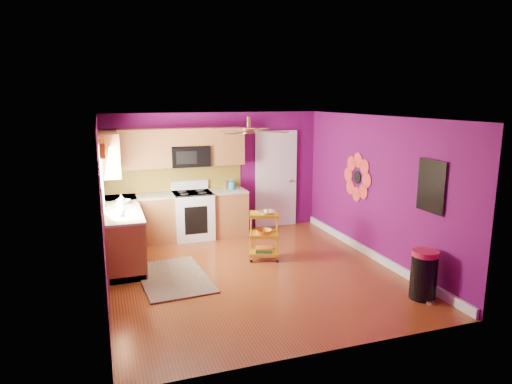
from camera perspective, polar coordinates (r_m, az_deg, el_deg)
name	(u,v)px	position (r m, az deg, el deg)	size (l,w,h in m)	color
ground	(253,272)	(7.53, -0.37, -10.03)	(5.00, 5.00, 0.00)	maroon
room_envelope	(255,173)	(7.10, -0.19, 2.33)	(4.54, 5.04, 2.52)	#5F0A56
lower_cabinets	(155,225)	(8.82, -12.53, -4.07)	(2.81, 2.31, 0.94)	brown
electric_range	(193,215)	(9.26, -7.90, -2.83)	(0.76, 0.66, 1.13)	white
upper_cabinetry	(155,151)	(8.92, -12.52, 5.06)	(2.80, 2.30, 1.26)	brown
left_window	(102,164)	(7.76, -18.72, 3.29)	(0.08, 1.35, 1.08)	white
panel_door	(276,180)	(9.94, 2.50, 1.47)	(0.95, 0.11, 2.15)	white
right_wall_art	(387,181)	(7.82, 16.10, 1.34)	(0.04, 2.74, 1.04)	black
ceiling_fan	(249,130)	(7.20, -0.91, 7.73)	(1.01, 1.01, 0.26)	#BF8C3F
shag_rug	(173,277)	(7.43, -10.28, -10.46)	(1.01, 1.65, 0.02)	black
rolling_cart	(264,234)	(7.96, 1.06, -5.25)	(0.59, 0.51, 0.91)	yellow
trash_can	(424,275)	(6.92, 20.23, -9.69)	(0.49, 0.49, 0.70)	black
teal_kettle	(231,185)	(9.38, -3.09, 0.84)	(0.18, 0.18, 0.21)	teal
toaster	(230,185)	(9.38, -3.29, 0.88)	(0.22, 0.15, 0.18)	beige
soap_bottle_a	(119,205)	(7.89, -16.73, -1.57)	(0.09, 0.10, 0.21)	#EA3F72
soap_bottle_b	(121,198)	(8.52, -16.48, -0.77)	(0.12, 0.12, 0.16)	white
counter_dish	(123,202)	(8.47, -16.28, -1.17)	(0.26, 0.26, 0.06)	white
counter_cup	(121,213)	(7.56, -16.56, -2.55)	(0.13, 0.13, 0.10)	white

